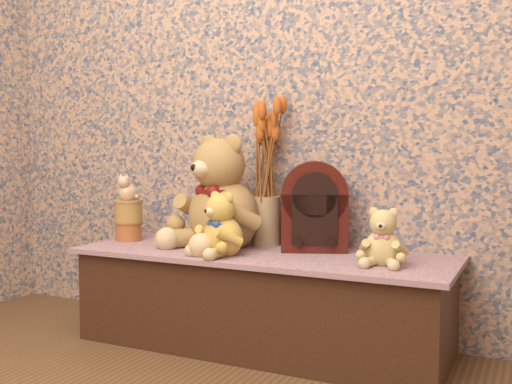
{
  "coord_description": "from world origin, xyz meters",
  "views": [
    {
      "loc": [
        1.0,
        -0.88,
        0.79
      ],
      "look_at": [
        0.0,
        1.19,
        0.62
      ],
      "focal_mm": 41.97,
      "sensor_mm": 36.0,
      "label": 1
    }
  ],
  "objects_px": {
    "biscuit_tin_lower": "(129,231)",
    "teddy_large": "(223,187)",
    "teddy_medium": "(223,221)",
    "teddy_small": "(383,234)",
    "cathedral_radio": "(314,205)",
    "ceramic_vase": "(266,221)",
    "cat_figurine": "(128,187)"
  },
  "relations": [
    {
      "from": "biscuit_tin_lower",
      "to": "teddy_large",
      "type": "bearing_deg",
      "value": 4.84
    },
    {
      "from": "teddy_medium",
      "to": "teddy_small",
      "type": "distance_m",
      "value": 0.6
    },
    {
      "from": "teddy_medium",
      "to": "cathedral_radio",
      "type": "bearing_deg",
      "value": 68.64
    },
    {
      "from": "biscuit_tin_lower",
      "to": "cathedral_radio",
      "type": "bearing_deg",
      "value": 8.88
    },
    {
      "from": "cathedral_radio",
      "to": "ceramic_vase",
      "type": "distance_m",
      "value": 0.24
    },
    {
      "from": "ceramic_vase",
      "to": "biscuit_tin_lower",
      "type": "height_order",
      "value": "ceramic_vase"
    },
    {
      "from": "cathedral_radio",
      "to": "teddy_medium",
      "type": "bearing_deg",
      "value": -158.09
    },
    {
      "from": "biscuit_tin_lower",
      "to": "teddy_small",
      "type": "bearing_deg",
      "value": -3.03
    },
    {
      "from": "teddy_large",
      "to": "cathedral_radio",
      "type": "bearing_deg",
      "value": 35.32
    },
    {
      "from": "teddy_large",
      "to": "cathedral_radio",
      "type": "xyz_separation_m",
      "value": [
        0.37,
        0.09,
        -0.07
      ]
    },
    {
      "from": "teddy_medium",
      "to": "biscuit_tin_lower",
      "type": "xyz_separation_m",
      "value": [
        -0.55,
        0.13,
        -0.09
      ]
    },
    {
      "from": "teddy_medium",
      "to": "teddy_small",
      "type": "relative_size",
      "value": 1.21
    },
    {
      "from": "cathedral_radio",
      "to": "biscuit_tin_lower",
      "type": "bearing_deg",
      "value": 166.63
    },
    {
      "from": "teddy_large",
      "to": "cathedral_radio",
      "type": "distance_m",
      "value": 0.38
    },
    {
      "from": "teddy_small",
      "to": "biscuit_tin_lower",
      "type": "relative_size",
      "value": 1.91
    },
    {
      "from": "teddy_medium",
      "to": "ceramic_vase",
      "type": "xyz_separation_m",
      "value": [
        0.05,
        0.29,
        -0.03
      ]
    },
    {
      "from": "teddy_large",
      "to": "cat_figurine",
      "type": "bearing_deg",
      "value": -153.65
    },
    {
      "from": "teddy_small",
      "to": "biscuit_tin_lower",
      "type": "bearing_deg",
      "value": 172.18
    },
    {
      "from": "teddy_medium",
      "to": "teddy_small",
      "type": "height_order",
      "value": "teddy_medium"
    },
    {
      "from": "ceramic_vase",
      "to": "cat_figurine",
      "type": "xyz_separation_m",
      "value": [
        -0.6,
        -0.15,
        0.14
      ]
    },
    {
      "from": "teddy_medium",
      "to": "ceramic_vase",
      "type": "relative_size",
      "value": 1.27
    },
    {
      "from": "ceramic_vase",
      "to": "teddy_large",
      "type": "bearing_deg",
      "value": -140.72
    },
    {
      "from": "cathedral_radio",
      "to": "cat_figurine",
      "type": "distance_m",
      "value": 0.84
    },
    {
      "from": "cat_figurine",
      "to": "ceramic_vase",
      "type": "bearing_deg",
      "value": 11.93
    },
    {
      "from": "teddy_small",
      "to": "cat_figurine",
      "type": "bearing_deg",
      "value": 172.18
    },
    {
      "from": "teddy_large",
      "to": "teddy_medium",
      "type": "distance_m",
      "value": 0.23
    },
    {
      "from": "ceramic_vase",
      "to": "biscuit_tin_lower",
      "type": "distance_m",
      "value": 0.62
    },
    {
      "from": "teddy_medium",
      "to": "ceramic_vase",
      "type": "height_order",
      "value": "teddy_medium"
    },
    {
      "from": "teddy_medium",
      "to": "teddy_small",
      "type": "bearing_deg",
      "value": 31.5
    },
    {
      "from": "cathedral_radio",
      "to": "ceramic_vase",
      "type": "relative_size",
      "value": 1.74
    },
    {
      "from": "teddy_small",
      "to": "cathedral_radio",
      "type": "height_order",
      "value": "cathedral_radio"
    },
    {
      "from": "teddy_small",
      "to": "teddy_medium",
      "type": "bearing_deg",
      "value": -177.77
    }
  ]
}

